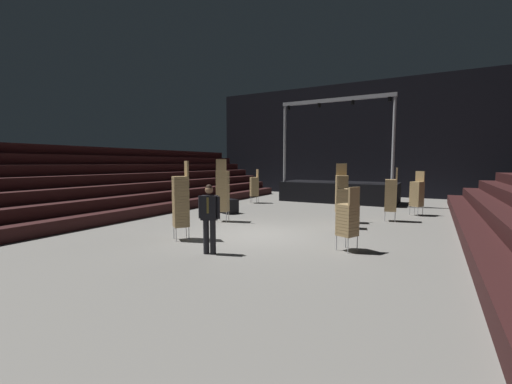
# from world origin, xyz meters

# --- Properties ---
(ground_plane) EXTENTS (22.00, 30.00, 0.10)m
(ground_plane) POSITION_xyz_m (0.00, 0.00, -0.05)
(ground_plane) COLOR slate
(arena_end_wall) EXTENTS (22.00, 0.30, 8.00)m
(arena_end_wall) POSITION_xyz_m (0.00, 15.00, 4.00)
(arena_end_wall) COLOR black
(arena_end_wall) RESTS_ON ground_plane
(bleacher_bank_left) EXTENTS (5.25, 24.00, 3.15)m
(bleacher_bank_left) POSITION_xyz_m (-8.38, 1.00, 1.58)
(bleacher_bank_left) COLOR black
(bleacher_bank_left) RESTS_ON ground_plane
(stage_riser) EXTENTS (6.65, 2.82, 5.94)m
(stage_riser) POSITION_xyz_m (0.00, 10.39, 0.68)
(stage_riser) COLOR black
(stage_riser) RESTS_ON ground_plane
(man_with_tie) EXTENTS (0.57, 0.35, 1.79)m
(man_with_tie) POSITION_xyz_m (0.00, -2.62, 1.02)
(man_with_tie) COLOR black
(man_with_tie) RESTS_ON ground_plane
(chair_stack_front_left) EXTENTS (0.54, 0.54, 1.88)m
(chair_stack_front_left) POSITION_xyz_m (2.16, 2.36, 0.94)
(chair_stack_front_left) COLOR #B2B5BA
(chair_stack_front_left) RESTS_ON ground_plane
(chair_stack_front_right) EXTENTS (0.60, 0.60, 1.96)m
(chair_stack_front_right) POSITION_xyz_m (4.37, 6.82, 0.98)
(chair_stack_front_right) COLOR #B2B5BA
(chair_stack_front_right) RESTS_ON ground_plane
(chair_stack_mid_left) EXTENTS (0.57, 0.57, 2.31)m
(chair_stack_mid_left) POSITION_xyz_m (1.85, 3.48, 1.15)
(chair_stack_mid_left) COLOR #B2B5BA
(chair_stack_mid_left) RESTS_ON ground_plane
(chair_stack_mid_right) EXTENTS (0.49, 0.49, 2.14)m
(chair_stack_mid_right) POSITION_xyz_m (3.52, 4.69, 1.07)
(chair_stack_mid_right) COLOR #B2B5BA
(chair_stack_mid_right) RESTS_ON ground_plane
(chair_stack_mid_centre) EXTENTS (0.62, 0.62, 1.96)m
(chair_stack_mid_centre) POSITION_xyz_m (-4.15, 7.37, 0.98)
(chair_stack_mid_centre) COLOR #B2B5BA
(chair_stack_mid_centre) RESTS_ON ground_plane
(chair_stack_rear_left) EXTENTS (0.56, 0.56, 2.48)m
(chair_stack_rear_left) POSITION_xyz_m (-2.35, 1.45, 1.24)
(chair_stack_rear_left) COLOR #B2B5BA
(chair_stack_rear_left) RESTS_ON ground_plane
(chair_stack_rear_right) EXTENTS (0.62, 0.62, 2.39)m
(chair_stack_rear_right) POSITION_xyz_m (-1.70, -1.74, 1.19)
(chair_stack_rear_right) COLOR #B2B5BA
(chair_stack_rear_right) RESTS_ON ground_plane
(chair_stack_rear_centre) EXTENTS (0.59, 0.59, 1.71)m
(chair_stack_rear_centre) POSITION_xyz_m (3.03, -0.63, 0.86)
(chair_stack_rear_centre) COLOR #B2B5BA
(chair_stack_rear_centre) RESTS_ON ground_plane
(equipment_road_case) EXTENTS (1.06, 0.90, 0.66)m
(equipment_road_case) POSITION_xyz_m (-3.37, 3.38, 0.33)
(equipment_road_case) COLOR black
(equipment_road_case) RESTS_ON ground_plane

